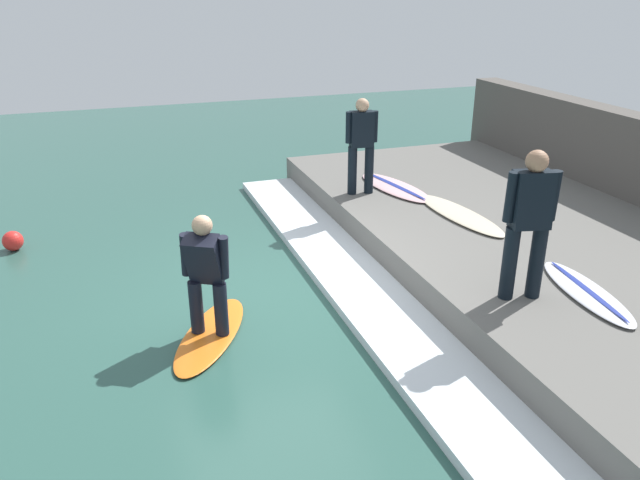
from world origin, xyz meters
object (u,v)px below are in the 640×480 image
surfboard_riding (211,334)px  marker_buoy (13,241)px  surfer_waiting_far (361,141)px  surfer_riding (206,270)px  surfboard_spare (460,214)px  surfboard_waiting_far (395,187)px  surfboard_waiting_near (587,292)px  surfer_waiting_near (529,218)px

surfboard_riding → marker_buoy: size_ratio=5.94×
surfboard_riding → surfer_waiting_far: size_ratio=1.14×
surfer_waiting_far → marker_buoy: bearing=174.5°
surfer_riding → surfboard_spare: 4.31m
surfboard_waiting_far → surfboard_spare: surfboard_waiting_far is taller
surfboard_waiting_far → marker_buoy: bearing=175.2°
surfer_riding → surfer_waiting_far: surfer_waiting_far is taller
surfboard_riding → surfer_waiting_far: 4.44m
surfer_riding → surfboard_spare: bearing=19.1°
surfboard_spare → surfer_riding: bearing=-160.9°
surfer_riding → surfboard_waiting_near: 4.29m
surfboard_waiting_near → surfer_waiting_far: surfer_waiting_far is taller
surfer_waiting_near → surfboard_waiting_near: (0.76, -0.21, -0.92)m
surfer_waiting_near → surfer_waiting_far: surfer_waiting_near is taller
surfboard_waiting_near → surfboard_spare: 2.69m
surfer_riding → surfer_waiting_far: bearing=43.7°
surfboard_waiting_near → surfboard_waiting_far: 4.24m
surfboard_waiting_near → surfboard_spare: surfboard_waiting_near is taller
surfboard_riding → surfer_riding: surfer_riding is taller
surfer_waiting_far → marker_buoy: size_ratio=5.22×
surfer_waiting_far → surfer_waiting_near: bearing=-86.2°
surfboard_waiting_near → surfboard_waiting_far: (-0.37, 4.22, 0.00)m
surfer_waiting_near → surfboard_waiting_far: 4.13m
surfboard_riding → surfer_waiting_near: (3.32, -1.07, 1.39)m
surfboard_riding → surfer_riding: size_ratio=1.26×
surfer_riding → surfboard_waiting_near: surfer_riding is taller
surfer_riding → surfboard_waiting_near: size_ratio=0.83×
surfer_waiting_far → surfboard_waiting_far: 1.07m
surfer_waiting_far → marker_buoy: 5.58m
surfer_riding → surfboard_waiting_far: bearing=38.4°
surfboard_riding → surfboard_spare: (4.05, 1.41, 0.47)m
surfboard_spare → marker_buoy: size_ratio=6.75×
surfer_riding → marker_buoy: (-2.36, 3.45, -0.70)m
surfboard_waiting_far → marker_buoy: (-6.07, 0.51, -0.35)m
surfer_riding → surfboard_spare: size_ratio=0.70×
surfboard_riding → marker_buoy: bearing=124.4°
surfboard_riding → surfer_waiting_far: bearing=43.7°
surfer_waiting_near → surfboard_waiting_near: 1.21m
surfer_riding → surfer_waiting_far: (3.06, 2.92, 0.51)m
surfer_waiting_near → surfboard_waiting_far: size_ratio=0.89×
marker_buoy → surfer_waiting_near: bearing=-38.5°
surfboard_waiting_near → surfer_waiting_far: (-1.02, 4.21, 0.85)m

